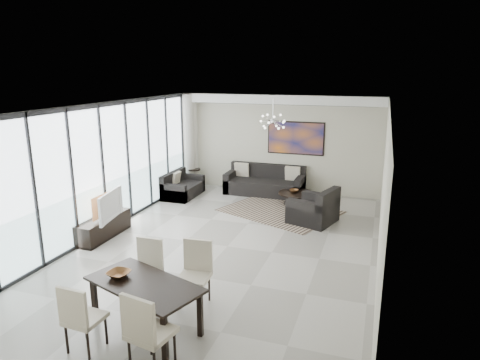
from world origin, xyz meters
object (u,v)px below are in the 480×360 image
at_px(sofa_main, 265,184).
at_px(television, 106,205).
at_px(tv_console, 104,227).
at_px(coffee_table, 296,198).
at_px(dining_table, 145,289).

height_order(sofa_main, television, television).
bearing_deg(sofa_main, television, -116.87).
xyz_separation_m(sofa_main, tv_console, (-2.46, -4.45, -0.05)).
bearing_deg(television, coffee_table, -52.59).
relative_size(television, dining_table, 0.57).
distance_m(television, dining_table, 3.64).
bearing_deg(tv_console, sofa_main, 61.13).
distance_m(coffee_table, television, 5.10).
bearing_deg(coffee_table, tv_console, -134.01).
relative_size(tv_console, dining_table, 0.80).
xyz_separation_m(tv_console, dining_table, (2.66, -2.72, 0.38)).
relative_size(coffee_table, tv_console, 0.65).
xyz_separation_m(coffee_table, sofa_main, (-1.10, 0.77, 0.09)).
height_order(coffee_table, tv_console, tv_console).
height_order(tv_console, dining_table, dining_table).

